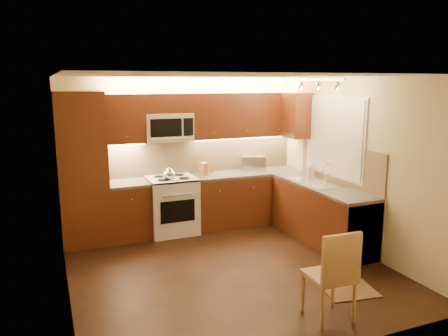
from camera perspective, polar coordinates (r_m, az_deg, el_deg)
name	(u,v)px	position (r m, az deg, el deg)	size (l,w,h in m)	color
floor	(229,269)	(5.93, 0.70, -13.03)	(4.00, 4.00, 0.01)	black
ceiling	(230,76)	(5.40, 0.77, 11.92)	(4.00, 4.00, 0.01)	beige
wall_back	(183,153)	(7.38, -5.37, 1.93)	(4.00, 0.01, 2.50)	#C3B88F
wall_front	(322,223)	(3.84, 12.63, -7.01)	(4.00, 0.01, 2.50)	#C3B88F
wall_left	(62,191)	(5.11, -20.40, -2.89)	(0.01, 4.00, 2.50)	#C3B88F
wall_right	(357,165)	(6.56, 17.01, 0.33)	(0.01, 4.00, 2.50)	#C3B88F
pantry	(82,170)	(6.81, -17.99, -0.21)	(0.70, 0.60, 2.30)	#45220E
base_cab_back_left	(129,211)	(7.05, -12.27, -5.55)	(0.62, 0.60, 0.86)	#45220E
counter_back_left	(128,184)	(6.94, -12.42, -1.99)	(0.62, 0.60, 0.04)	#353230
base_cab_back_right	(246,198)	(7.65, 2.89, -3.99)	(1.92, 0.60, 0.86)	#45220E
counter_back_right	(246,173)	(7.54, 2.93, -0.69)	(1.92, 0.60, 0.04)	#353230
base_cab_right	(321,215)	(6.89, 12.56, -5.97)	(0.60, 2.00, 0.86)	#45220E
counter_right	(322,186)	(6.77, 12.72, -2.33)	(0.60, 2.00, 0.04)	#353230
dishwasher	(351,229)	(6.36, 16.19, -7.61)	(0.58, 0.60, 0.84)	silver
backsplash_back	(203,155)	(7.49, -2.78, 1.71)	(3.30, 0.02, 0.60)	tan
backsplash_right	(339,164)	(6.88, 14.82, 0.50)	(0.02, 2.00, 0.60)	tan
upper_cab_back_left	(124,119)	(6.91, -12.95, 6.29)	(0.62, 0.35, 0.75)	#45220E
upper_cab_back_right	(244,115)	(7.52, 2.59, 6.93)	(1.92, 0.35, 0.75)	#45220E
upper_cab_bridge	(167,103)	(7.04, -7.43, 8.36)	(0.76, 0.35, 0.31)	#45220E
upper_cab_right_corner	(297,115)	(7.51, 9.45, 6.80)	(0.35, 0.50, 0.75)	#45220E
stove	(172,205)	(7.17, -6.79, -4.86)	(0.76, 0.65, 0.92)	silver
microwave	(168,127)	(7.06, -7.33, 5.32)	(0.76, 0.38, 0.44)	silver
window_frame	(334,137)	(6.93, 14.20, 3.96)	(0.03, 1.44, 1.24)	silver
window_blinds	(333,137)	(6.92, 14.07, 3.96)	(0.02, 1.36, 1.16)	silver
sink	(317,178)	(6.87, 12.04, -1.30)	(0.52, 0.86, 0.15)	silver
faucet	(327,172)	(6.96, 13.29, -0.56)	(0.20, 0.04, 0.30)	silver
track_light_bar	(318,80)	(6.51, 12.23, 11.20)	(0.04, 1.20, 0.03)	silver
kettle	(169,172)	(6.89, -7.16, -0.59)	(0.20, 0.20, 0.23)	silver
toaster_oven	(253,163)	(7.74, 3.81, 0.69)	(0.42, 0.31, 0.25)	silver
knife_block	(204,169)	(7.29, -2.62, -0.10)	(0.10, 0.15, 0.21)	#B0774F
spice_jar_a	(209,169)	(7.49, -2.01, -0.19)	(0.04, 0.04, 0.11)	silver
spice_jar_b	(212,169)	(7.50, -1.54, -0.20)	(0.04, 0.04, 0.10)	brown
spice_jar_c	(204,170)	(7.49, -2.59, -0.27)	(0.05, 0.05, 0.09)	silver
spice_jar_d	(206,170)	(7.44, -2.33, -0.30)	(0.04, 0.04, 0.10)	olive
soap_bottle	(310,170)	(7.32, 11.21, -0.24)	(0.10, 0.10, 0.21)	#B7B8BC
rug	(340,282)	(5.73, 14.93, -14.23)	(0.60, 0.91, 0.01)	black
dining_chair	(329,274)	(4.74, 13.54, -13.26)	(0.44, 0.44, 0.99)	#B0774F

